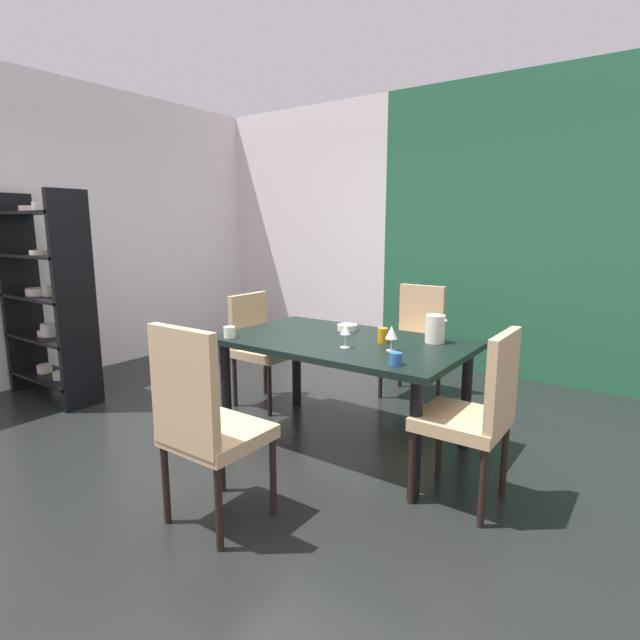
# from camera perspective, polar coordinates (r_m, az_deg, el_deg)

# --- Properties ---
(ground_plane) EXTENTS (5.85, 5.71, 0.02)m
(ground_plane) POSITION_cam_1_polar(r_m,az_deg,el_deg) (3.38, -6.96, -15.62)
(ground_plane) COLOR black
(back_panel_interior) EXTENTS (2.34, 0.10, 2.88)m
(back_panel_interior) POSITION_cam_1_polar(r_m,az_deg,el_deg) (6.31, -1.88, 10.27)
(back_panel_interior) COLOR silver
(back_panel_interior) RESTS_ON ground_plane
(garden_window_panel) EXTENTS (3.51, 0.10, 2.88)m
(garden_window_panel) POSITION_cam_1_polar(r_m,az_deg,el_deg) (5.11, 25.63, 9.15)
(garden_window_panel) COLOR #255F40
(garden_window_panel) RESTS_ON ground_plane
(left_interior_panel) EXTENTS (0.10, 5.71, 2.88)m
(left_interior_panel) POSITION_cam_1_polar(r_m,az_deg,el_deg) (5.41, -30.78, 8.73)
(left_interior_panel) COLOR white
(left_interior_panel) RESTS_ON ground_plane
(dining_table) EXTENTS (1.64, 1.00, 0.73)m
(dining_table) POSITION_cam_1_polar(r_m,az_deg,el_deg) (3.38, 2.68, -3.59)
(dining_table) COLOR black
(dining_table) RESTS_ON ground_plane
(chair_head_far) EXTENTS (0.44, 0.45, 0.97)m
(chair_head_far) POSITION_cam_1_polar(r_m,az_deg,el_deg) (4.47, 10.84, -1.71)
(chair_head_far) COLOR tan
(chair_head_far) RESTS_ON ground_plane
(chair_right_near) EXTENTS (0.44, 0.44, 0.96)m
(chair_right_near) POSITION_cam_1_polar(r_m,az_deg,el_deg) (2.78, 17.50, -9.73)
(chair_right_near) COLOR tan
(chair_right_near) RESTS_ON ground_plane
(chair_left_far) EXTENTS (0.45, 0.44, 0.93)m
(chair_left_far) POSITION_cam_1_polar(r_m,az_deg,el_deg) (4.21, -6.92, -2.58)
(chair_left_far) COLOR tan
(chair_left_far) RESTS_ON ground_plane
(chair_head_near) EXTENTS (0.44, 0.44, 1.04)m
(chair_head_near) POSITION_cam_1_polar(r_m,az_deg,el_deg) (2.52, -13.08, -11.07)
(chair_head_near) COLOR tan
(chair_head_near) RESTS_ON ground_plane
(display_shelf) EXTENTS (0.97, 0.33, 1.77)m
(display_shelf) POSITION_cam_1_polar(r_m,az_deg,el_deg) (4.87, -28.80, 2.29)
(display_shelf) COLOR black
(display_shelf) RESTS_ON ground_plane
(wine_glass_west) EXTENTS (0.07, 0.07, 0.15)m
(wine_glass_west) POSITION_cam_1_polar(r_m,az_deg,el_deg) (3.11, 2.93, -1.24)
(wine_glass_west) COLOR silver
(wine_glass_west) RESTS_ON dining_table
(wine_glass_south) EXTENTS (0.08, 0.08, 0.16)m
(wine_glass_south) POSITION_cam_1_polar(r_m,az_deg,el_deg) (3.06, 8.18, -1.48)
(wine_glass_south) COLOR silver
(wine_glass_south) RESTS_ON dining_table
(serving_bowl_right) EXTENTS (0.14, 0.14, 0.04)m
(serving_bowl_right) POSITION_cam_1_polar(r_m,az_deg,el_deg) (3.65, 3.13, -0.84)
(serving_bowl_right) COLOR beige
(serving_bowl_right) RESTS_ON dining_table
(cup_north) EXTENTS (0.07, 0.07, 0.10)m
(cup_north) POSITION_cam_1_polar(r_m,az_deg,el_deg) (3.28, 7.19, -1.75)
(cup_north) COLOR #BD8413
(cup_north) RESTS_ON dining_table
(cup_left) EXTENTS (0.07, 0.07, 0.07)m
(cup_left) POSITION_cam_1_polar(r_m,az_deg,el_deg) (2.77, 8.65, -4.40)
(cup_left) COLOR #28599A
(cup_left) RESTS_ON dining_table
(cup_near_shelf) EXTENTS (0.08, 0.08, 0.08)m
(cup_near_shelf) POSITION_cam_1_polar(r_m,az_deg,el_deg) (3.46, -10.29, -1.38)
(cup_near_shelf) COLOR silver
(cup_near_shelf) RESTS_ON dining_table
(pitcher_near_window) EXTENTS (0.14, 0.13, 0.18)m
(pitcher_near_window) POSITION_cam_1_polar(r_m,az_deg,el_deg) (3.33, 13.05, -0.97)
(pitcher_near_window) COLOR silver
(pitcher_near_window) RESTS_ON dining_table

